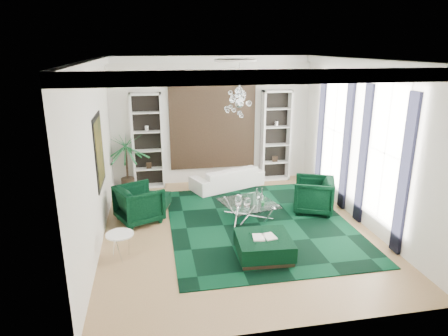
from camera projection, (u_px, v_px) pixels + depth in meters
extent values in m
cube|color=tan|center=(237.00, 229.00, 9.27)|extent=(6.00, 7.00, 0.02)
cube|color=white|center=(238.00, 59.00, 8.15)|extent=(6.00, 7.00, 0.02)
cube|color=white|center=(212.00, 121.00, 12.01)|extent=(6.00, 0.02, 3.80)
cube|color=white|center=(293.00, 212.00, 5.41)|extent=(6.00, 0.02, 3.80)
cube|color=white|center=(94.00, 156.00, 8.18)|extent=(0.02, 7.00, 3.80)
cube|color=white|center=(364.00, 143.00, 9.24)|extent=(0.02, 7.00, 3.80)
cylinder|color=white|center=(235.00, 60.00, 8.44)|extent=(0.90, 0.90, 0.05)
cube|color=black|center=(213.00, 121.00, 11.96)|extent=(2.50, 0.06, 2.80)
cube|color=black|center=(100.00, 151.00, 8.77)|extent=(0.04, 1.30, 1.60)
cube|color=white|center=(385.00, 153.00, 8.39)|extent=(0.03, 1.10, 2.90)
cube|color=black|center=(405.00, 176.00, 7.72)|extent=(0.07, 0.30, 3.25)
cube|color=black|center=(363.00, 155.00, 9.19)|extent=(0.07, 0.30, 3.25)
cube|color=white|center=(335.00, 130.00, 10.65)|extent=(0.03, 1.10, 2.90)
cube|color=black|center=(346.00, 147.00, 9.98)|extent=(0.07, 0.30, 3.25)
cube|color=black|center=(321.00, 134.00, 11.45)|extent=(0.07, 0.30, 3.25)
cube|color=black|center=(259.00, 223.00, 9.55)|extent=(4.20, 5.00, 0.02)
imported|color=white|center=(227.00, 177.00, 11.85)|extent=(2.33, 1.58, 0.63)
imported|color=black|center=(139.00, 204.00, 9.53)|extent=(1.29, 1.28, 0.89)
imported|color=black|center=(313.00, 195.00, 10.11)|extent=(1.27, 1.26, 0.89)
cube|color=black|center=(152.00, 203.00, 10.27)|extent=(1.05, 1.05, 0.37)
cube|color=black|center=(264.00, 247.00, 7.98)|extent=(1.13, 1.13, 0.43)
cube|color=white|center=(264.00, 237.00, 7.91)|extent=(0.47, 0.31, 0.03)
cylinder|color=white|center=(121.00, 246.00, 7.90)|extent=(0.70, 0.70, 0.52)
imported|color=#1C6935|center=(263.00, 201.00, 9.48)|extent=(0.16, 0.14, 0.24)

